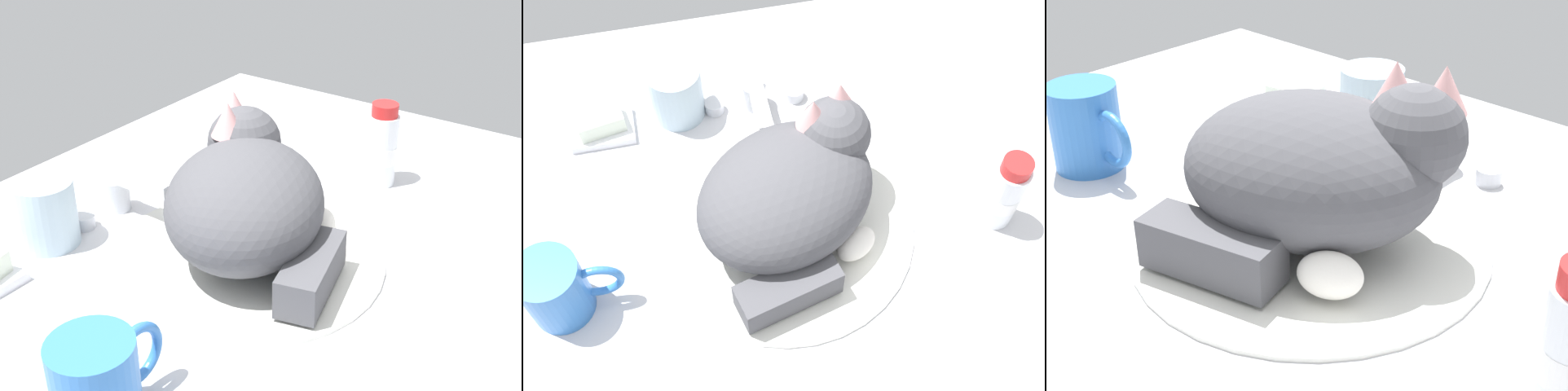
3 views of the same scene
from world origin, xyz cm
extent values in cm
cube|color=silver|center=(0.00, 0.00, -1.50)|extent=(110.00, 82.50, 3.00)
cylinder|color=silver|center=(0.00, 0.00, 0.44)|extent=(33.55, 33.55, 0.89)
cylinder|color=silver|center=(0.00, 21.48, 2.23)|extent=(3.60, 3.60, 4.46)
cube|color=silver|center=(0.00, 16.63, 5.46)|extent=(2.00, 9.70, 2.00)
cylinder|color=silver|center=(-5.97, 21.48, 0.90)|extent=(2.80, 2.80, 1.80)
cylinder|color=silver|center=(5.97, 21.48, 0.90)|extent=(2.80, 2.80, 1.80)
ellipsoid|color=#4C4C51|center=(0.00, 0.00, 7.66)|extent=(29.21, 27.11, 13.55)
sphere|color=#4C4C51|center=(7.16, 5.23, 11.39)|extent=(12.50, 12.50, 9.28)
ellipsoid|color=white|center=(5.50, 4.38, 9.36)|extent=(7.70, 7.30, 5.10)
cone|color=#DB9E9E|center=(4.56, 5.72, 15.33)|extent=(5.62, 5.62, 4.18)
cone|color=#DB9E9E|center=(8.27, 7.63, 15.33)|extent=(5.62, 5.62, 4.18)
cube|color=#4C4C51|center=(-1.91, -10.33, 3.18)|extent=(13.37, 7.56, 4.60)
ellipsoid|color=white|center=(7.65, -5.95, 2.95)|extent=(6.63, 5.76, 4.14)
cylinder|color=#3372C6|center=(-28.84, -5.27, 4.76)|extent=(7.66, 7.66, 9.51)
torus|color=#3372C6|center=(-23.80, -5.27, 4.76)|extent=(6.33, 1.00, 6.33)
cylinder|color=silver|center=(-11.00, 22.29, 4.29)|extent=(7.55, 7.55, 8.58)
cube|color=white|center=(-22.25, 20.98, 0.60)|extent=(9.00, 6.40, 1.20)
cube|color=silver|center=(-22.25, 20.98, 2.56)|extent=(7.16, 5.41, 2.72)
camera|label=1|loc=(-57.46, -42.28, 47.75)|focal=48.63mm
camera|label=2|loc=(-9.91, -44.76, 78.82)|focal=47.79mm
camera|label=3|loc=(40.74, -43.92, 38.71)|focal=52.12mm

